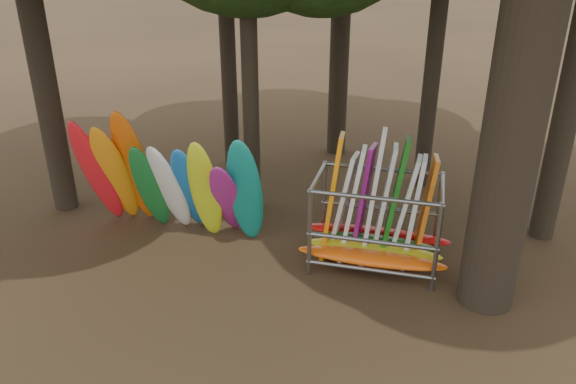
# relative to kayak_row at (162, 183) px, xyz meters

# --- Properties ---
(ground) EXTENTS (120.00, 120.00, 0.00)m
(ground) POSITION_rel_kayak_row_xyz_m (2.63, -1.47, -1.31)
(ground) COLOR #47331E
(ground) RESTS_ON ground
(kayak_row) EXTENTS (4.51, 1.69, 3.18)m
(kayak_row) POSITION_rel_kayak_row_xyz_m (0.00, 0.00, 0.00)
(kayak_row) COLOR red
(kayak_row) RESTS_ON ground
(storage_rack) EXTENTS (3.18, 1.58, 2.92)m
(storage_rack) POSITION_rel_kayak_row_xyz_m (4.82, -0.06, -0.38)
(storage_rack) COLOR slate
(storage_rack) RESTS_ON ground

